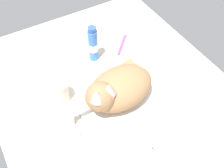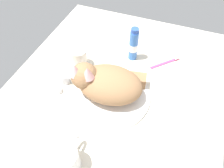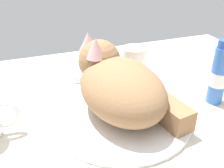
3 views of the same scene
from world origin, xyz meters
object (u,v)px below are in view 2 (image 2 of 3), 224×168
object	(u,v)px
toothpaste_bottle	(133,45)
toothbrush	(167,62)
cat	(106,82)
faucet	(67,79)
coffee_mug	(66,159)
rinse_cup	(79,58)

from	to	relation	value
toothpaste_bottle	toothbrush	xyz separation A→B (cm)	(2.11, -15.02, -6.71)
toothbrush	cat	bearing A→B (deg)	144.16
cat	faucet	bearing A→B (deg)	89.86
faucet	cat	xyz separation A→B (cm)	(-0.04, -16.36, 4.68)
cat	toothbrush	world-z (taller)	cat
cat	toothpaste_bottle	world-z (taller)	cat
toothpaste_bottle	toothbrush	bearing A→B (deg)	-81.98
coffee_mug	toothbrush	bearing A→B (deg)	-19.81
toothpaste_bottle	cat	bearing A→B (deg)	171.93
faucet	coffee_mug	xyz separation A→B (cm)	(-28.37, -15.33, 1.64)
toothpaste_bottle	toothbrush	size ratio (longest dim) A/B	1.40
cat	toothpaste_bottle	xyz separation A→B (cm)	(23.24, -3.30, -0.25)
cat	coffee_mug	world-z (taller)	cat
faucet	coffee_mug	world-z (taller)	coffee_mug
coffee_mug	cat	bearing A→B (deg)	-2.07
toothbrush	rinse_cup	bearing A→B (deg)	112.35
faucet	cat	distance (cm)	17.01
faucet	cat	bearing A→B (deg)	-90.14
toothpaste_bottle	faucet	bearing A→B (deg)	139.73
faucet	cat	size ratio (longest dim) A/B	0.50
faucet	toothpaste_bottle	xyz separation A→B (cm)	(23.20, -19.65, 4.43)
cat	coffee_mug	size ratio (longest dim) A/B	2.14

